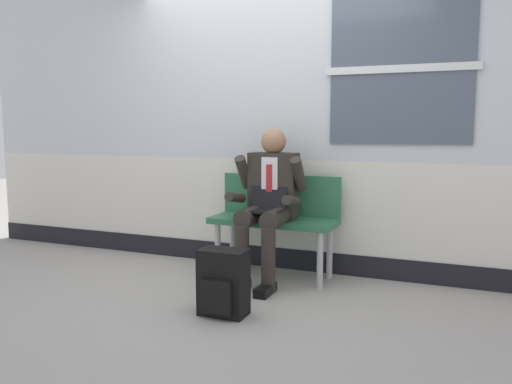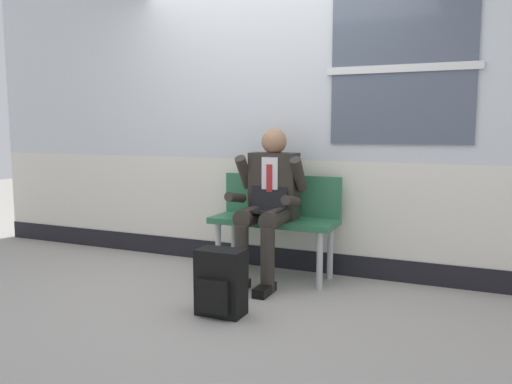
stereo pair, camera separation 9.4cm
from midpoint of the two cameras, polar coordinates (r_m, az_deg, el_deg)
ground_plane at (r=4.17m, az=-2.79°, el=-10.57°), size 18.00×18.00×0.00m
station_wall at (r=4.68m, az=1.32°, el=8.89°), size 6.40×0.17×2.84m
bench_with_person at (r=4.42m, az=1.60°, el=-2.52°), size 1.06×0.42×0.86m
person_seated at (r=4.22m, az=0.68°, el=-0.91°), size 0.57×0.70×1.26m
backpack at (r=3.56m, az=-4.42°, el=-9.97°), size 0.32×0.23×0.45m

